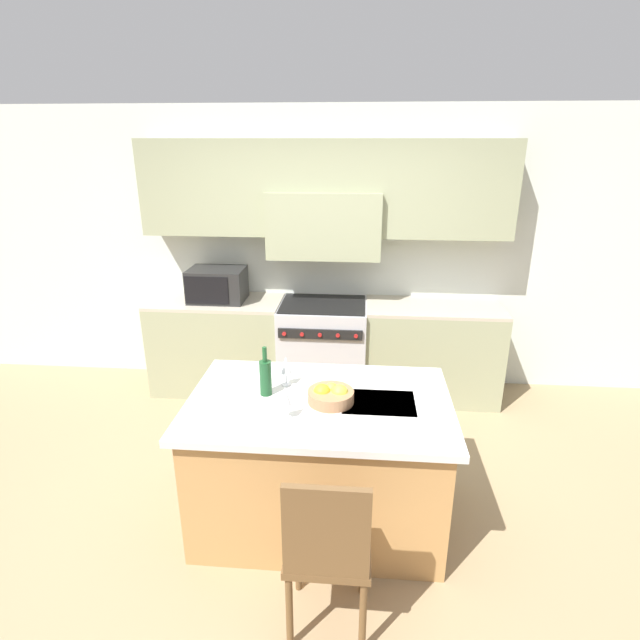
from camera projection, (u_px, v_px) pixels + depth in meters
The scene contains 11 objects.
ground_plane at pixel (302, 514), 3.38m from camera, with size 10.00×10.00×0.00m, color #997F5B.
back_cabinetry at pixel (325, 229), 4.74m from camera, with size 10.00×0.46×2.70m.
back_counter at pixel (323, 348), 4.89m from camera, with size 3.36×0.62×0.93m.
range_stove at pixel (323, 349), 4.87m from camera, with size 0.82×0.70×0.93m.
microwave at pixel (217, 285), 4.76m from camera, with size 0.52×0.39×0.31m.
kitchen_island at pixel (319, 459), 3.22m from camera, with size 1.62×1.04×0.89m.
island_chair at pixel (328, 547), 2.39m from camera, with size 0.42×0.40×0.98m.
wine_bottle at pixel (266, 377), 3.09m from camera, with size 0.08×0.08×0.32m.
wine_glass_near at pixel (285, 397), 2.82m from camera, with size 0.07×0.07×0.20m.
wine_glass_far at pixel (286, 366), 3.20m from camera, with size 0.07×0.07×0.20m.
fruit_bowl at pixel (331, 395), 3.03m from camera, with size 0.28×0.28×0.11m.
Camera 1 is at (0.36, -2.70, 2.40)m, focal length 28.00 mm.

